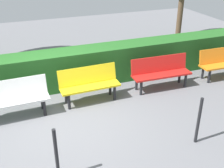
{
  "coord_description": "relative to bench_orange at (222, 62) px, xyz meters",
  "views": [
    {
      "loc": [
        0.79,
        5.27,
        3.54
      ],
      "look_at": [
        -1.31,
        -0.27,
        0.55
      ],
      "focal_mm": 44.78,
      "sensor_mm": 36.0,
      "label": 1
    }
  ],
  "objects": [
    {
      "name": "railing_post_mid",
      "position": [
        2.49,
        2.3,
        0.02
      ],
      "size": [
        0.06,
        0.06,
        1.0
      ],
      "primitive_type": "cylinder",
      "color": "black",
      "rests_on": "ground_plane"
    },
    {
      "name": "hedge_row",
      "position": [
        3.93,
        -1.02,
        0.03
      ],
      "size": [
        15.06,
        0.73,
        1.01
      ],
      "primitive_type": "cube",
      "color": "#266023",
      "rests_on": "ground_plane"
    },
    {
      "name": "bench_orange",
      "position": [
        0.0,
        0.0,
        0.0
      ],
      "size": [
        1.4,
        0.5,
        0.86
      ],
      "rotation": [
        0.0,
        0.0,
        -0.03
      ],
      "color": "orange",
      "rests_on": "ground_plane"
    },
    {
      "name": "bench_yellow",
      "position": [
        3.98,
        -0.04,
        0.0
      ],
      "size": [
        1.48,
        0.5,
        0.86
      ],
      "rotation": [
        0.0,
        0.0,
        0.02
      ],
      "color": "yellow",
      "rests_on": "ground_plane"
    },
    {
      "name": "railing_post_far",
      "position": [
        5.22,
        2.3,
        0.02
      ],
      "size": [
        0.06,
        0.06,
        1.0
      ],
      "primitive_type": "cylinder",
      "color": "black",
      "rests_on": "ground_plane"
    },
    {
      "name": "bench_red",
      "position": [
        1.99,
        -0.04,
        0.01
      ],
      "size": [
        1.63,
        0.5,
        0.86
      ],
      "rotation": [
        0.0,
        0.0,
        -0.03
      ],
      "color": "red",
      "rests_on": "ground_plane"
    },
    {
      "name": "ground_plane",
      "position": [
        4.83,
        0.61,
        -0.48
      ],
      "size": [
        19.06,
        19.06,
        0.0
      ],
      "primitive_type": "plane",
      "color": "slate"
    },
    {
      "name": "bench_white",
      "position": [
        5.8,
        0.06,
        0.0
      ],
      "size": [
        1.61,
        0.51,
        0.86
      ],
      "rotation": [
        0.0,
        0.0,
        0.03
      ],
      "color": "white",
      "rests_on": "ground_plane"
    }
  ]
}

